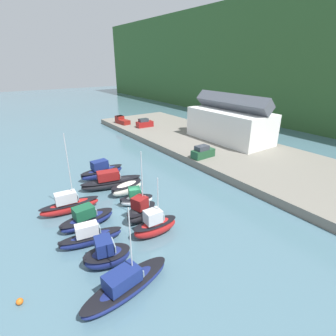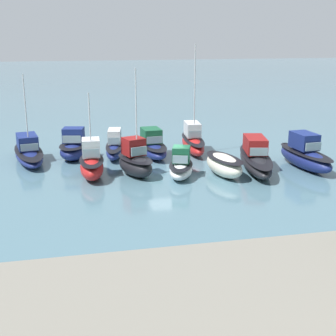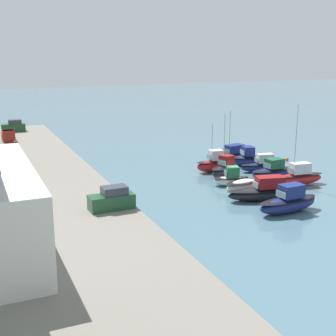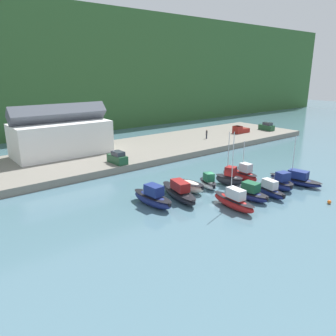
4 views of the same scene
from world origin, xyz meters
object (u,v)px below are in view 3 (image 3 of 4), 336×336
person_on_quay (16,148)px  mooring_buoy_0 (287,159)px  parked_car_0 (112,199)px  pickup_truck_0 (8,136)px  moored_boat_1 (266,192)px  moored_boat_2 (243,186)px  moored_boat_4 (225,169)px  moored_boat_6 (297,177)px  moored_boat_0 (288,202)px  parked_car_2 (14,126)px  moored_boat_10 (232,155)px  moored_boat_3 (231,179)px  moored_boat_5 (214,164)px  moored_boat_9 (247,159)px  moored_boat_8 (263,165)px  moored_boat_7 (273,171)px

person_on_quay → mooring_buoy_0: (-13.70, -36.35, -2.06)m
parked_car_0 → pickup_truck_0: 39.95m
moored_boat_1 → mooring_buoy_0: size_ratio=17.31×
parked_car_0 → moored_boat_2: bearing=-82.8°
moored_boat_1 → person_on_quay: person_on_quay is taller
moored_boat_4 → moored_boat_6: 8.83m
moored_boat_0 → parked_car_2: 56.98m
parked_car_2 → moored_boat_1: bearing=-152.9°
moored_boat_10 → person_on_quay: (10.09, 29.31, 1.51)m
moored_boat_10 → parked_car_2: (31.15, 27.47, 1.33)m
moored_boat_3 → moored_boat_1: bearing=-155.1°
moored_boat_5 → moored_boat_9: (1.20, -5.81, -0.10)m
moored_boat_9 → mooring_buoy_0: bearing=-76.6°
parked_car_2 → moored_boat_10: bearing=-134.6°
moored_boat_1 → moored_boat_8: size_ratio=1.40×
moored_boat_4 → moored_boat_10: bearing=-54.7°
moored_boat_8 → pickup_truck_0: (29.51, 29.46, 1.19)m
moored_boat_5 → moored_boat_10: 7.67m
moored_boat_0 → moored_boat_1: moored_boat_0 is taller
moored_boat_7 → moored_boat_9: 6.79m
moored_boat_6 → moored_boat_10: moored_boat_6 is taller
mooring_buoy_0 → pickup_truck_0: bearing=54.6°
parked_car_2 → moored_boat_3: bearing=-150.6°
moored_boat_3 → moored_boat_7: 6.75m
moored_boat_6 → pickup_truck_0: (36.66, 29.42, 1.03)m
moored_boat_2 → moored_boat_7: size_ratio=0.80×
moored_boat_3 → moored_boat_10: size_ratio=0.54×
moored_boat_1 → parked_car_2: 53.26m
moored_boat_4 → person_on_quay: moored_boat_4 is taller
mooring_buoy_0 → moored_boat_0: bearing=142.9°
moored_boat_1 → moored_boat_8: bearing=-20.8°
moored_boat_9 → person_on_quay: 32.46m
moored_boat_8 → parked_car_2: bearing=45.1°
parked_car_0 → pickup_truck_0: (39.55, 5.67, -0.10)m
moored_boat_3 → pickup_truck_0: (33.74, 22.04, 1.20)m
moored_boat_5 → moored_boat_2: bearing=172.5°
parked_car_2 → moored_boat_9: bearing=-137.9°
moored_boat_9 → pickup_truck_0: 39.09m
moored_boat_5 → moored_boat_6: bearing=-145.2°
moored_boat_5 → pickup_truck_0: size_ratio=1.35×
moored_boat_5 → parked_car_0: (-12.40, 17.74, 1.04)m
moored_boat_10 → moored_boat_1: bearing=149.7°
moored_boat_3 → parked_car_2: (42.74, 20.28, 1.30)m
moored_boat_2 → moored_boat_5: (9.88, -1.73, 0.23)m
moored_boat_9 → parked_car_0: size_ratio=1.06×
moored_boat_4 → moored_boat_10: size_ratio=0.98×
moored_boat_0 → mooring_buoy_0: size_ratio=13.78×
moored_boat_8 → person_on_quay: person_on_quay is taller
moored_boat_5 → parked_car_2: bearing=33.4°
moored_boat_1 → moored_boat_6: size_ratio=0.91×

